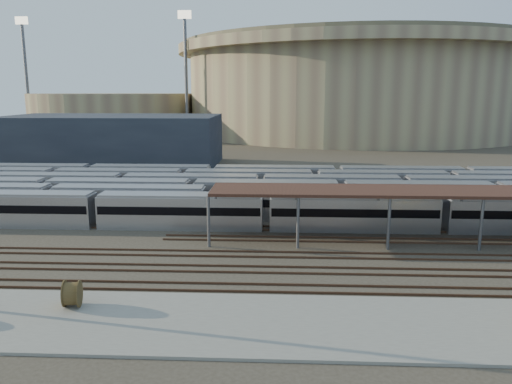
% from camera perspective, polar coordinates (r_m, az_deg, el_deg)
% --- Properties ---
extents(ground, '(420.00, 420.00, 0.00)m').
position_cam_1_polar(ground, '(47.22, 4.12, -6.87)').
color(ground, '#383026').
rests_on(ground, ground).
extents(apron, '(50.00, 9.00, 0.20)m').
position_cam_1_polar(apron, '(33.47, -4.16, -14.67)').
color(apron, gray).
rests_on(apron, ground).
extents(subway_trains, '(124.89, 23.90, 3.60)m').
position_cam_1_polar(subway_trains, '(64.81, 6.79, -0.22)').
color(subway_trains, silver).
rests_on(subway_trains, ground).
extents(empty_tracks, '(170.00, 9.62, 0.18)m').
position_cam_1_polar(empty_tracks, '(42.47, 4.27, -8.87)').
color(empty_tracks, '#4C3323').
rests_on(empty_tracks, ground).
extents(stadium, '(124.00, 124.00, 32.50)m').
position_cam_1_polar(stadium, '(186.67, 11.06, 11.76)').
color(stadium, gray).
rests_on(stadium, ground).
extents(secondary_arena, '(56.00, 56.00, 14.00)m').
position_cam_1_polar(secondary_arena, '(184.60, -16.01, 8.59)').
color(secondary_arena, gray).
rests_on(secondary_arena, ground).
extents(service_building, '(42.00, 20.00, 10.00)m').
position_cam_1_polar(service_building, '(105.83, -15.96, 5.69)').
color(service_building, '#1E232D').
rests_on(service_building, ground).
extents(floodlight_0, '(4.00, 1.00, 38.40)m').
position_cam_1_polar(floodlight_0, '(157.58, -8.00, 13.47)').
color(floodlight_0, '#5A5A5F').
rests_on(floodlight_0, ground).
extents(floodlight_1, '(4.00, 1.00, 38.40)m').
position_cam_1_polar(floodlight_1, '(184.98, -24.79, 12.24)').
color(floodlight_1, '#5A5A5F').
rests_on(floodlight_1, ground).
extents(floodlight_3, '(4.00, 1.00, 38.40)m').
position_cam_1_polar(floodlight_3, '(205.09, 0.30, 13.09)').
color(floodlight_3, '#5A5A5F').
rests_on(floodlight_3, ground).
extents(cable_reel_east, '(1.34, 2.02, 1.87)m').
position_cam_1_polar(cable_reel_east, '(37.26, -20.28, -10.84)').
color(cable_reel_east, '#503F20').
rests_on(cable_reel_east, apron).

